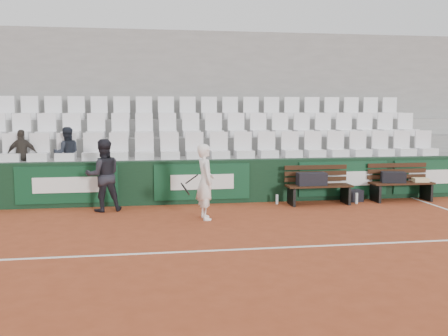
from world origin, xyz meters
TOP-DOWN VIEW (x-y plane):
  - ground at (0.00, 0.00)m, footprint 80.00×80.00m
  - court_baseline at (0.00, 0.00)m, footprint 18.00×0.06m
  - back_barrier at (0.07, 3.99)m, footprint 18.00×0.34m
  - grandstand_tier_front at (0.00, 4.62)m, footprint 18.00×0.95m
  - grandstand_tier_mid at (0.00, 5.58)m, footprint 18.00×0.95m
  - grandstand_tier_back at (0.00, 6.53)m, footprint 18.00×0.95m
  - grandstand_rear_wall at (0.00, 7.15)m, footprint 18.00×0.30m
  - seat_row_front at (0.00, 4.45)m, footprint 11.90×0.44m
  - seat_row_mid at (0.00, 5.40)m, footprint 11.90×0.44m
  - seat_row_back at (0.00, 6.35)m, footprint 11.90×0.44m
  - bench_left at (2.44, 3.40)m, footprint 1.50×0.56m
  - bench_right at (4.53, 3.51)m, footprint 1.50×0.56m
  - sports_bag_left at (2.26, 3.39)m, footprint 0.67×0.29m
  - sports_bag_right at (4.31, 3.48)m, footprint 0.59×0.38m
  - towel at (5.01, 3.49)m, footprint 0.37×0.29m
  - sports_bag_ground at (3.36, 3.62)m, footprint 0.47×0.31m
  - water_bottle_near at (1.50, 3.57)m, footprint 0.06×0.06m
  - water_bottle_far at (3.34, 3.34)m, footprint 0.07×0.07m
  - tennis_player at (-0.32, 2.26)m, footprint 0.70×0.58m
  - ball_kid at (-2.37, 3.37)m, footprint 0.86×0.74m
  - spectator_b at (-4.26, 4.50)m, footprint 0.70×0.32m
  - spectator_c at (-3.28, 4.50)m, footprint 0.67×0.57m

SIDE VIEW (x-z plane):
  - ground at x=0.00m, z-range 0.00..0.00m
  - court_baseline at x=0.00m, z-range 0.00..0.01m
  - water_bottle_near at x=1.50m, z-range 0.00..0.23m
  - water_bottle_far at x=3.34m, z-range 0.00..0.25m
  - sports_bag_ground at x=3.36m, z-range 0.00..0.28m
  - bench_left at x=2.44m, z-range 0.00..0.45m
  - bench_right at x=4.53m, z-range 0.00..0.45m
  - towel at x=5.01m, z-range 0.45..0.54m
  - grandstand_tier_front at x=0.00m, z-range 0.00..1.00m
  - back_barrier at x=0.07m, z-range 0.00..1.00m
  - sports_bag_right at x=4.31m, z-range 0.45..0.70m
  - sports_bag_left at x=2.26m, z-range 0.45..0.74m
  - grandstand_tier_mid at x=0.00m, z-range 0.00..1.45m
  - tennis_player at x=-0.32m, z-range 0.00..1.50m
  - ball_kid at x=-2.37m, z-range 0.00..1.55m
  - grandstand_tier_back at x=0.00m, z-range 0.00..1.90m
  - seat_row_front at x=0.00m, z-range 1.00..1.63m
  - spectator_b at x=-4.26m, z-range 1.00..2.17m
  - spectator_c at x=-3.28m, z-range 1.00..2.22m
  - seat_row_mid at x=0.00m, z-range 1.45..2.08m
  - grandstand_rear_wall at x=0.00m, z-range 0.00..4.40m
  - seat_row_back at x=0.00m, z-range 1.90..2.53m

